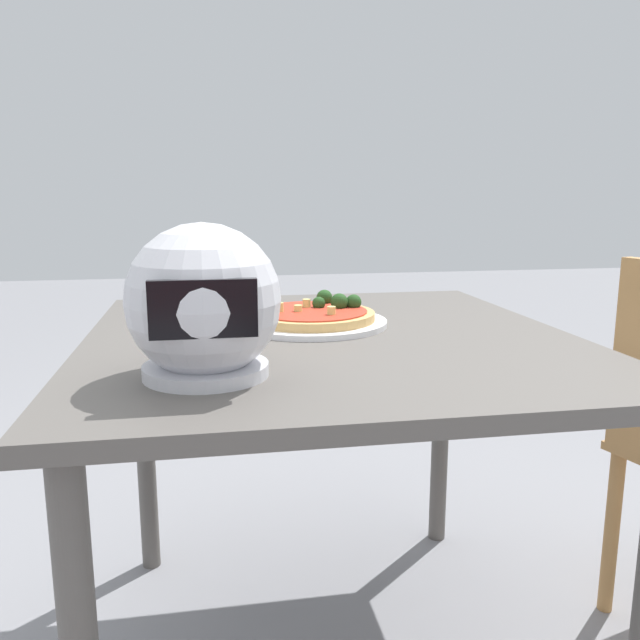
% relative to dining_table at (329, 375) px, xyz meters
% --- Properties ---
extents(dining_table, '(0.98, 1.04, 0.76)m').
position_rel_dining_table_xyz_m(dining_table, '(0.00, 0.00, 0.00)').
color(dining_table, '#5B5651').
rests_on(dining_table, ground).
extents(pizza_plate, '(0.33, 0.33, 0.01)m').
position_rel_dining_table_xyz_m(pizza_plate, '(0.02, -0.09, 0.09)').
color(pizza_plate, white).
rests_on(pizza_plate, dining_table).
extents(pizza, '(0.28, 0.28, 0.05)m').
position_rel_dining_table_xyz_m(pizza, '(0.02, -0.10, 0.11)').
color(pizza, tan).
rests_on(pizza, pizza_plate).
extents(motorcycle_helmet, '(0.24, 0.24, 0.24)m').
position_rel_dining_table_xyz_m(motorcycle_helmet, '(0.25, 0.27, 0.20)').
color(motorcycle_helmet, silver).
rests_on(motorcycle_helmet, dining_table).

